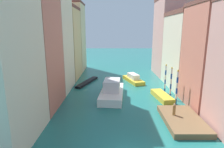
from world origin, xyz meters
TOP-DOWN VIEW (x-y plane):
  - ground_plane at (0.00, 24.50)m, footprint 154.00×154.00m
  - building_left_1 at (-12.74, 11.32)m, footprint 7.26×8.10m
  - building_left_2 at (-12.74, 19.57)m, footprint 7.26×8.34m
  - building_left_3 at (-12.74, 28.70)m, footprint 7.26×9.07m
  - building_left_4 at (-12.74, 37.62)m, footprint 7.26×8.21m
  - building_right_1 at (12.74, 11.84)m, footprint 7.26×7.98m
  - building_right_2 at (12.74, 21.35)m, footprint 7.26×11.13m
  - building_right_3 at (12.74, 32.08)m, footprint 7.26×10.52m
  - waterfront_dock at (6.74, 6.54)m, footprint 4.28×7.51m
  - person_on_dock at (5.93, 7.26)m, footprint 0.36×0.36m
  - mooring_pole_0 at (7.82, 12.29)m, footprint 0.30×0.30m
  - mooring_pole_1 at (7.67, 14.66)m, footprint 0.27×0.27m
  - mooring_pole_2 at (7.61, 17.66)m, footprint 0.28×0.28m
  - vaporetto_white at (-1.62, 15.36)m, footprint 4.23×9.35m
  - gondola_black at (-6.76, 23.85)m, footprint 3.80×8.40m
  - motorboat_0 at (2.90, 24.95)m, footprint 4.22×7.18m
  - motorboat_1 at (6.37, 14.59)m, footprint 2.61×5.89m

SIDE VIEW (x-z plane):
  - ground_plane at x=0.00m, z-range 0.00..0.00m
  - gondola_black at x=-6.76m, z-range 0.00..0.43m
  - waterfront_dock at x=6.74m, z-range 0.00..0.64m
  - motorboat_1 at x=6.37m, z-range 0.00..0.82m
  - motorboat_0 at x=2.90m, z-range -0.24..1.49m
  - vaporetto_white at x=-1.62m, z-range -0.42..2.50m
  - person_on_dock at x=5.93m, z-range 0.59..2.05m
  - mooring_pole_2 at x=7.61m, z-range 0.04..5.11m
  - mooring_pole_1 at x=7.67m, z-range 0.04..5.20m
  - mooring_pole_0 at x=7.82m, z-range 0.05..5.28m
  - building_right_2 at x=12.74m, z-range 0.01..14.14m
  - building_right_1 at x=12.74m, z-range 0.01..14.52m
  - building_left_3 at x=-12.74m, z-range 0.01..15.73m
  - building_left_4 at x=-12.74m, z-range 0.01..17.72m
  - building_right_3 at x=12.74m, z-range 0.01..18.22m
  - building_left_1 at x=-12.74m, z-range 0.01..20.45m
  - building_left_2 at x=-12.74m, z-range 0.01..22.44m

